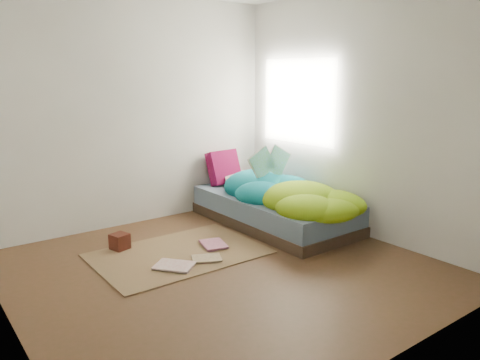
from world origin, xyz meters
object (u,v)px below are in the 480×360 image
open_book (270,154)px  floor_book_a (169,271)px  bed (274,210)px  pillow_magenta (224,167)px  floor_book_b (203,246)px  wooden_box (120,241)px

open_book → floor_book_a: bearing=-157.3°
open_book → floor_book_a: open_book is taller
bed → pillow_magenta: pillow_magenta is taller
floor_book_b → open_book: bearing=28.8°
pillow_magenta → floor_book_b: 1.53m
open_book → floor_book_b: open_book is taller
open_book → wooden_box: open_book is taller
bed → open_book: (0.00, 0.08, 0.66)m
floor_book_a → floor_book_b: bearing=-7.3°
floor_book_b → bed: bearing=24.9°
wooden_box → floor_book_b: bearing=-34.2°
bed → wooden_box: size_ratio=12.82×
bed → floor_book_a: (-1.67, -0.53, -0.14)m
open_book → wooden_box: 1.94m
floor_book_a → floor_book_b: floor_book_b is taller
floor_book_a → floor_book_b: 0.67m
bed → wooden_box: bed is taller
wooden_box → floor_book_b: 0.83m
floor_book_a → floor_book_b: size_ratio=1.12×
floor_book_a → bed: bearing=-21.0°
pillow_magenta → floor_book_a: (-1.57, -1.39, -0.53)m
bed → floor_book_b: 1.13m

